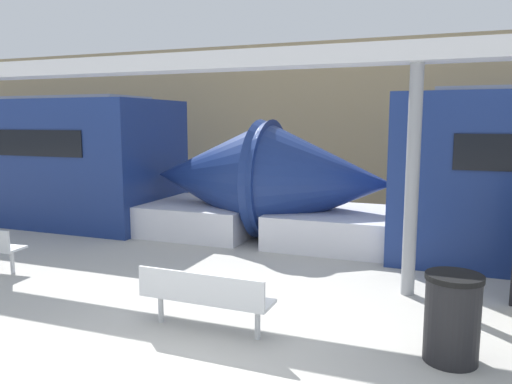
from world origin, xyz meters
The scene contains 6 objects.
ground_plane centered at (0.00, 0.00, 0.00)m, with size 60.00×60.00×0.00m, color #B2AFA8.
station_wall centered at (0.00, 10.57, 2.50)m, with size 56.00×0.20×5.00m, color tan.
bench_near centered at (-0.17, 0.50, 0.49)m, with size 1.70×0.47×0.79m.
trash_bin centered at (2.67, 0.80, 0.49)m, with size 0.61×0.61×0.98m.
support_column_near centered at (2.07, 2.84, 1.71)m, with size 0.20×0.20×3.42m, color gray.
canopy_beam centered at (2.07, 2.84, 3.56)m, with size 28.00×0.60×0.28m, color silver.
Camera 1 is at (2.52, -4.76, 2.60)m, focal length 35.00 mm.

